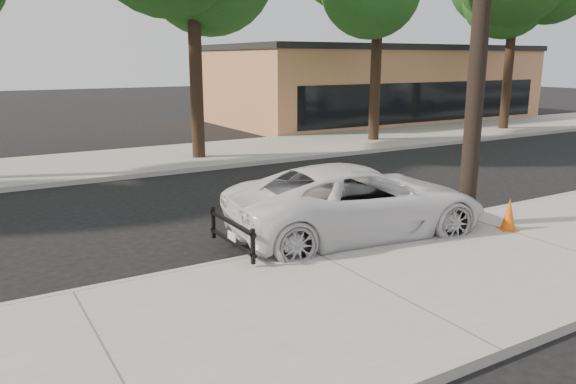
% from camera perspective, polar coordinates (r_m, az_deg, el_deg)
% --- Properties ---
extents(ground, '(120.00, 120.00, 0.00)m').
position_cam_1_polar(ground, '(12.09, -3.90, -3.35)').
color(ground, black).
rests_on(ground, ground).
extents(near_sidewalk, '(90.00, 4.40, 0.15)m').
position_cam_1_polar(near_sidewalk, '(8.67, 9.32, -9.88)').
color(near_sidewalk, gray).
rests_on(near_sidewalk, ground).
extents(far_sidewalk, '(90.00, 5.00, 0.15)m').
position_cam_1_polar(far_sidewalk, '(19.84, -15.15, 3.06)').
color(far_sidewalk, gray).
rests_on(far_sidewalk, ground).
extents(curb_near, '(90.00, 0.12, 0.16)m').
position_cam_1_polar(curb_near, '(10.32, 1.43, -5.84)').
color(curb_near, '#9E9B93').
rests_on(curb_near, ground).
extents(building_main, '(18.00, 10.00, 4.00)m').
position_cam_1_polar(building_main, '(33.85, 8.16, 10.77)').
color(building_main, '#AC7147').
rests_on(building_main, ground).
extents(police_cruiser, '(5.50, 3.09, 1.45)m').
position_cam_1_polar(police_cruiser, '(11.20, 7.08, -0.93)').
color(police_cruiser, white).
rests_on(police_cruiser, ground).
extents(traffic_cone, '(0.43, 0.43, 0.63)m').
position_cam_1_polar(traffic_cone, '(11.99, 21.53, -2.15)').
color(traffic_cone, '#E0580B').
rests_on(traffic_cone, near_sidewalk).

